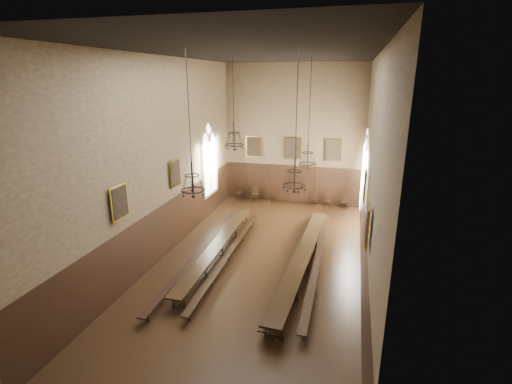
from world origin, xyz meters
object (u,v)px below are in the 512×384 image
at_px(chandelier_back_right, 308,157).
at_px(table_right, 302,262).
at_px(bench_right_outer, 317,263).
at_px(chair_7, 344,205).
at_px(chair_5, 314,202).
at_px(chandelier_back_left, 234,139).
at_px(chair_0, 240,195).
at_px(chandelier_front_right, 295,177).
at_px(chair_6, 327,203).
at_px(chandelier_front_left, 192,182).
at_px(bench_left_inner, 229,255).
at_px(bench_left_outer, 202,253).
at_px(table_left, 218,250).
at_px(bench_right_inner, 293,259).
at_px(chair_1, 255,197).
at_px(chair_2, 269,198).

bearing_deg(chandelier_back_right, table_right, -84.28).
distance_m(bench_right_outer, chair_7, 8.41).
distance_m(chair_5, chandelier_back_left, 8.60).
bearing_deg(chair_0, chandelier_front_right, -48.93).
height_order(chandelier_back_left, chandelier_back_right, same).
height_order(chair_6, chandelier_back_right, chandelier_back_right).
height_order(chair_5, chandelier_front_left, chandelier_front_left).
bearing_deg(chair_0, bench_left_inner, -61.35).
bearing_deg(bench_left_outer, chandelier_back_right, 32.51).
bearing_deg(chandelier_front_right, chandelier_back_left, 128.20).
height_order(bench_right_outer, chair_6, chair_6).
bearing_deg(bench_left_outer, bench_right_outer, 4.42).
distance_m(table_left, chandelier_front_left, 4.90).
relative_size(chair_0, chandelier_back_right, 0.21).
bearing_deg(bench_left_inner, table_left, 163.43).
xyz_separation_m(bench_left_inner, chandelier_front_right, (3.26, -2.26, 4.52)).
relative_size(bench_left_outer, chandelier_back_left, 2.50).
relative_size(table_left, bench_right_inner, 0.87).
relative_size(chair_5, chair_6, 1.03).
xyz_separation_m(table_right, chandelier_back_left, (-3.85, 2.55, 4.81)).
xyz_separation_m(bench_right_outer, chandelier_front_left, (-4.44, -2.79, 4.14)).
distance_m(bench_left_outer, chandelier_back_left, 5.64).
bearing_deg(bench_right_inner, bench_left_outer, -173.61).
bearing_deg(chair_7, chair_1, -178.42).
relative_size(chair_2, chair_5, 1.05).
bearing_deg(chair_2, chair_5, -3.09).
distance_m(chandelier_back_left, chandelier_front_right, 6.04).
bearing_deg(chandelier_back_left, bench_right_inner, -32.86).
bearing_deg(chair_7, chair_6, 177.52).
bearing_deg(bench_right_outer, bench_left_inner, -176.59).
xyz_separation_m(chair_6, chandelier_back_right, (-0.66, -6.06, 4.25)).
bearing_deg(chair_5, chandelier_back_left, -107.74).
distance_m(table_right, chair_5, 8.74).
bearing_deg(chair_0, table_left, -64.82).
xyz_separation_m(chair_5, chandelier_front_right, (0.34, -10.92, 4.52)).
bearing_deg(chandelier_back_left, bench_right_outer, -26.64).
height_order(chair_1, chair_7, chair_1).
height_order(bench_left_outer, chandelier_front_left, chandelier_front_left).
xyz_separation_m(chair_5, chandelier_back_left, (-3.39, -6.18, 4.93)).
xyz_separation_m(bench_right_outer, chandelier_front_right, (-0.74, -2.50, 4.51)).
xyz_separation_m(table_left, bench_right_outer, (4.58, 0.07, -0.07)).
relative_size(bench_right_outer, chandelier_back_right, 2.07).
distance_m(bench_right_inner, chair_6, 8.44).
distance_m(chair_2, chandelier_back_right, 8.03).
xyz_separation_m(table_right, bench_left_outer, (-4.66, -0.10, -0.10)).
distance_m(chair_0, chandelier_back_right, 9.04).
bearing_deg(chair_5, bench_right_outer, -71.70).
distance_m(bench_right_outer, chair_6, 8.46).
distance_m(chair_0, chair_6, 5.91).
bearing_deg(bench_right_outer, chandelier_back_left, 153.36).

